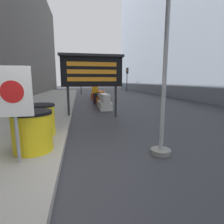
{
  "coord_description": "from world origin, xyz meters",
  "views": [
    {
      "loc": [
        0.38,
        -3.09,
        1.59
      ],
      "look_at": [
        1.83,
        4.66,
        0.2
      ],
      "focal_mm": 28.0,
      "sensor_mm": 36.0,
      "label": 1
    }
  ],
  "objects_px": {
    "jersey_barrier_white": "(104,102)",
    "traffic_light_far_side": "(127,74)",
    "barrel_drum_middle": "(39,120)",
    "barrel_drum_foreground": "(32,131)",
    "traffic_cone_mid": "(94,92)",
    "jersey_barrier_red_striped": "(97,97)",
    "traffic_cone_far": "(93,95)",
    "traffic_light_near_curb": "(81,72)",
    "jersey_barrier_orange_far": "(95,94)",
    "traffic_cone_near": "(104,93)",
    "jersey_barrier_orange_near": "(100,99)",
    "warning_sign": "(13,98)",
    "message_board": "(92,71)",
    "pedestrian_worker": "(95,90)"
  },
  "relations": [
    {
      "from": "jersey_barrier_orange_near",
      "to": "traffic_light_near_curb",
      "type": "xyz_separation_m",
      "value": [
        -1.19,
        10.36,
        2.29
      ]
    },
    {
      "from": "barrel_drum_middle",
      "to": "traffic_cone_near",
      "type": "bearing_deg",
      "value": 75.07
    },
    {
      "from": "traffic_light_near_curb",
      "to": "jersey_barrier_orange_far",
      "type": "bearing_deg",
      "value": -78.53
    },
    {
      "from": "traffic_cone_near",
      "to": "pedestrian_worker",
      "type": "xyz_separation_m",
      "value": [
        -1.52,
        -6.3,
        0.56
      ]
    },
    {
      "from": "jersey_barrier_white",
      "to": "jersey_barrier_orange_far",
      "type": "distance_m",
      "value": 6.5
    },
    {
      "from": "barrel_drum_foreground",
      "to": "traffic_cone_mid",
      "type": "xyz_separation_m",
      "value": [
        2.59,
        15.96,
        -0.23
      ]
    },
    {
      "from": "jersey_barrier_orange_near",
      "to": "traffic_cone_mid",
      "type": "xyz_separation_m",
      "value": [
        0.19,
        7.73,
        -0.07
      ]
    },
    {
      "from": "message_board",
      "to": "traffic_cone_far",
      "type": "distance_m",
      "value": 8.87
    },
    {
      "from": "barrel_drum_foreground",
      "to": "traffic_light_near_curb",
      "type": "relative_size",
      "value": 0.23
    },
    {
      "from": "warning_sign",
      "to": "message_board",
      "type": "height_order",
      "value": "message_board"
    },
    {
      "from": "warning_sign",
      "to": "pedestrian_worker",
      "type": "relative_size",
      "value": 1.06
    },
    {
      "from": "barrel_drum_middle",
      "to": "traffic_cone_mid",
      "type": "bearing_deg",
      "value": 79.75
    },
    {
      "from": "barrel_drum_middle",
      "to": "jersey_barrier_white",
      "type": "distance_m",
      "value": 5.71
    },
    {
      "from": "traffic_light_near_curb",
      "to": "traffic_light_far_side",
      "type": "distance_m",
      "value": 7.48
    },
    {
      "from": "barrel_drum_middle",
      "to": "traffic_cone_far",
      "type": "height_order",
      "value": "barrel_drum_middle"
    },
    {
      "from": "jersey_barrier_orange_near",
      "to": "jersey_barrier_orange_far",
      "type": "relative_size",
      "value": 0.96
    },
    {
      "from": "message_board",
      "to": "warning_sign",
      "type": "bearing_deg",
      "value": -110.8
    },
    {
      "from": "message_board",
      "to": "traffic_cone_mid",
      "type": "relative_size",
      "value": 3.84
    },
    {
      "from": "jersey_barrier_white",
      "to": "jersey_barrier_orange_far",
      "type": "height_order",
      "value": "jersey_barrier_orange_far"
    },
    {
      "from": "message_board",
      "to": "traffic_light_far_side",
      "type": "height_order",
      "value": "traffic_light_far_side"
    },
    {
      "from": "pedestrian_worker",
      "to": "message_board",
      "type": "bearing_deg",
      "value": -92.2
    },
    {
      "from": "message_board",
      "to": "jersey_barrier_orange_near",
      "type": "distance_m",
      "value": 4.76
    },
    {
      "from": "barrel_drum_middle",
      "to": "jersey_barrier_white",
      "type": "xyz_separation_m",
      "value": [
        2.49,
        5.13,
        -0.19
      ]
    },
    {
      "from": "traffic_cone_far",
      "to": "barrel_drum_middle",
      "type": "bearing_deg",
      "value": -101.68
    },
    {
      "from": "traffic_cone_near",
      "to": "traffic_light_near_curb",
      "type": "relative_size",
      "value": 0.21
    },
    {
      "from": "barrel_drum_foreground",
      "to": "traffic_cone_near",
      "type": "distance_m",
      "value": 15.39
    },
    {
      "from": "jersey_barrier_orange_far",
      "to": "pedestrian_worker",
      "type": "height_order",
      "value": "pedestrian_worker"
    },
    {
      "from": "barrel_drum_middle",
      "to": "barrel_drum_foreground",
      "type": "bearing_deg",
      "value": -85.21
    },
    {
      "from": "jersey_barrier_red_striped",
      "to": "traffic_light_far_side",
      "type": "distance_m",
      "value": 12.73
    },
    {
      "from": "jersey_barrier_red_striped",
      "to": "traffic_cone_far",
      "type": "height_order",
      "value": "jersey_barrier_red_striped"
    },
    {
      "from": "traffic_light_far_side",
      "to": "pedestrian_worker",
      "type": "xyz_separation_m",
      "value": [
        -5.94,
        -13.04,
        -1.62
      ]
    },
    {
      "from": "jersey_barrier_orange_far",
      "to": "traffic_cone_far",
      "type": "relative_size",
      "value": 3.11
    },
    {
      "from": "warning_sign",
      "to": "jersey_barrier_red_striped",
      "type": "relative_size",
      "value": 0.94
    },
    {
      "from": "jersey_barrier_orange_near",
      "to": "jersey_barrier_orange_far",
      "type": "height_order",
      "value": "jersey_barrier_orange_far"
    },
    {
      "from": "traffic_light_near_curb",
      "to": "jersey_barrier_orange_near",
      "type": "bearing_deg",
      "value": -83.47
    },
    {
      "from": "traffic_cone_far",
      "to": "jersey_barrier_white",
      "type": "bearing_deg",
      "value": -88.72
    },
    {
      "from": "jersey_barrier_white",
      "to": "pedestrian_worker",
      "type": "relative_size",
      "value": 1.12
    },
    {
      "from": "traffic_cone_far",
      "to": "traffic_light_near_curb",
      "type": "relative_size",
      "value": 0.16
    },
    {
      "from": "barrel_drum_middle",
      "to": "jersey_barrier_red_striped",
      "type": "distance_m",
      "value": 9.71
    },
    {
      "from": "traffic_cone_mid",
      "to": "pedestrian_worker",
      "type": "xyz_separation_m",
      "value": [
        -0.52,
        -7.3,
        0.61
      ]
    },
    {
      "from": "jersey_barrier_red_striped",
      "to": "jersey_barrier_orange_far",
      "type": "relative_size",
      "value": 0.97
    },
    {
      "from": "barrel_drum_foreground",
      "to": "jersey_barrier_white",
      "type": "height_order",
      "value": "barrel_drum_foreground"
    },
    {
      "from": "warning_sign",
      "to": "traffic_light_far_side",
      "type": "bearing_deg",
      "value": 69.9
    },
    {
      "from": "jersey_barrier_orange_far",
      "to": "traffic_light_far_side",
      "type": "xyz_separation_m",
      "value": [
        5.62,
        8.95,
        2.16
      ]
    },
    {
      "from": "jersey_barrier_white",
      "to": "traffic_cone_near",
      "type": "relative_size",
      "value": 2.27
    },
    {
      "from": "traffic_cone_mid",
      "to": "traffic_cone_far",
      "type": "bearing_deg",
      "value": -95.48
    },
    {
      "from": "jersey_barrier_white",
      "to": "traffic_cone_far",
      "type": "height_order",
      "value": "jersey_barrier_white"
    },
    {
      "from": "jersey_barrier_white",
      "to": "traffic_light_far_side",
      "type": "relative_size",
      "value": 0.51
    },
    {
      "from": "jersey_barrier_white",
      "to": "traffic_cone_far",
      "type": "bearing_deg",
      "value": 91.28
    },
    {
      "from": "barrel_drum_middle",
      "to": "traffic_cone_near",
      "type": "height_order",
      "value": "barrel_drum_middle"
    }
  ]
}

